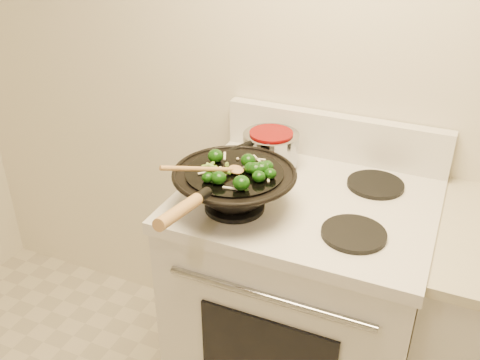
% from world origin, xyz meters
% --- Properties ---
extents(stove, '(0.78, 0.67, 1.08)m').
position_xyz_m(stove, '(-0.06, 1.17, 0.47)').
color(stove, white).
rests_on(stove, ground).
extents(wok, '(0.36, 0.60, 0.20)m').
position_xyz_m(wok, '(-0.24, 1.02, 0.99)').
color(wok, black).
rests_on(wok, stove).
extents(stirfry, '(0.23, 0.22, 0.04)m').
position_xyz_m(stirfry, '(-0.22, 1.01, 1.06)').
color(stirfry, '#0E3408').
rests_on(stirfry, wok).
extents(wooden_spoon, '(0.18, 0.22, 0.08)m').
position_xyz_m(wooden_spoon, '(-0.28, 0.96, 1.07)').
color(wooden_spoon, '#AD7E44').
rests_on(wooden_spoon, wok).
extents(saucepan, '(0.19, 0.29, 0.11)m').
position_xyz_m(saucepan, '(-0.25, 1.32, 0.99)').
color(saucepan, '#94969C').
rests_on(saucepan, stove).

